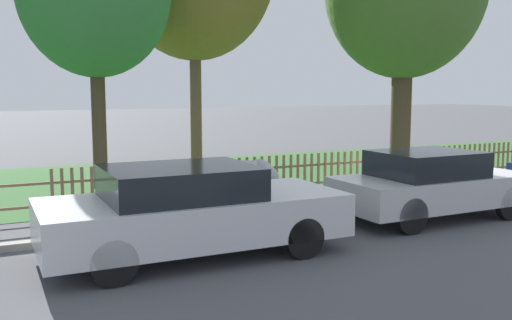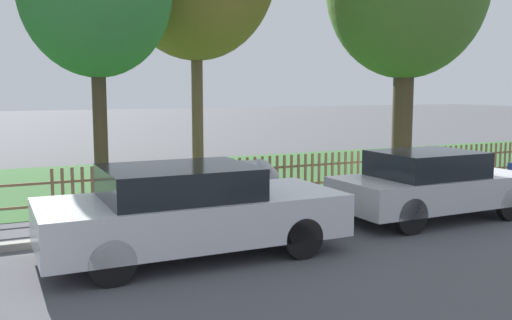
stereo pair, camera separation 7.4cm
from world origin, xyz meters
The scene contains 7 objects.
ground_plane centered at (0.00, 0.00, 0.00)m, with size 120.00×120.00×0.00m, color #4C4C51.
kerb_stone centered at (0.00, 0.10, 0.06)m, with size 38.60×0.20×0.12m, color #9E998E.
grass_strip centered at (0.00, 5.94, 0.01)m, with size 38.60×7.82×0.01m, color #33602D.
park_fence centered at (0.00, 2.04, 0.49)m, with size 38.60×0.05×0.99m.
parked_car_black_saloon centered at (-5.78, -1.38, 0.70)m, with size 4.50×1.90×1.37m.
parked_car_navy_estate centered at (-0.80, -1.06, 0.68)m, with size 3.93×1.72×1.32m.
covered_motorcycle centered at (-3.69, 1.19, 0.64)m, with size 1.84×0.72×1.04m.
Camera 1 is at (-8.57, -9.29, 2.50)m, focal length 40.00 mm.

